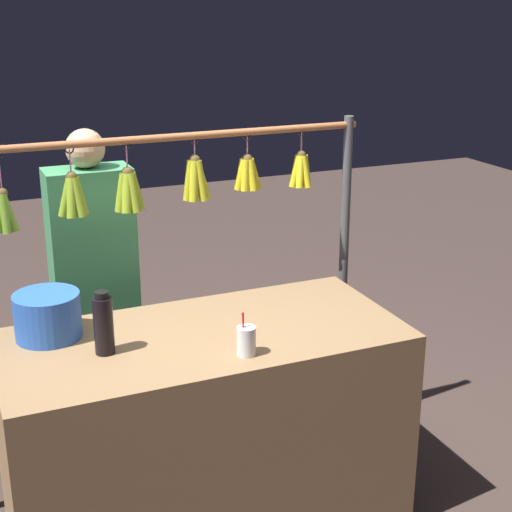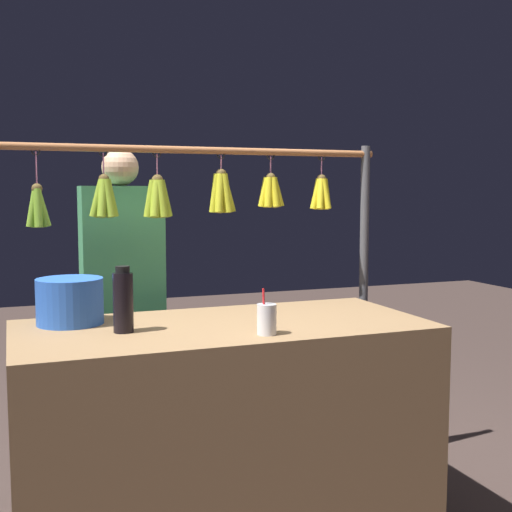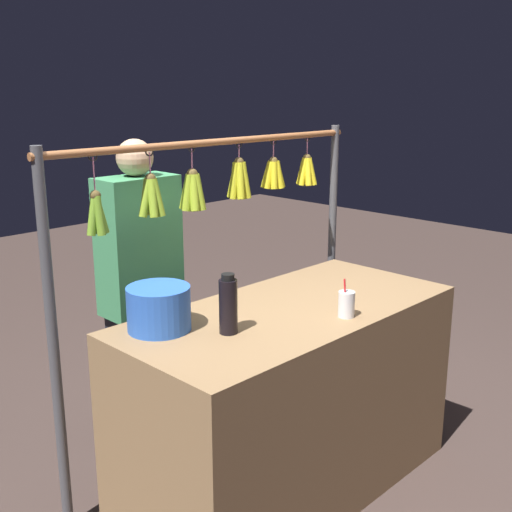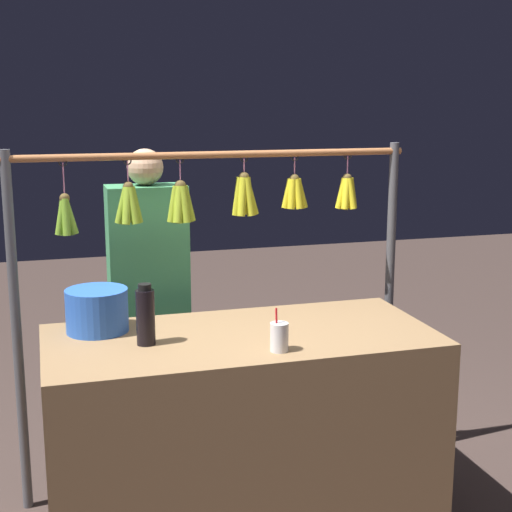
{
  "view_description": "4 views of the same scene",
  "coord_description": "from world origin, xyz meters",
  "px_view_note": "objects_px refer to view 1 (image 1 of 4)",
  "views": [
    {
      "loc": [
        0.9,
        2.62,
        2.14
      ],
      "look_at": [
        -0.23,
        0.0,
        1.18
      ],
      "focal_mm": 54.07,
      "sensor_mm": 36.0,
      "label": 1
    },
    {
      "loc": [
        0.77,
        2.39,
        1.4
      ],
      "look_at": [
        -0.14,
        0.0,
        1.14
      ],
      "focal_mm": 45.93,
      "sensor_mm": 36.0,
      "label": 2
    },
    {
      "loc": [
        2.01,
        1.76,
        1.83
      ],
      "look_at": [
        0.21,
        0.0,
        1.16
      ],
      "focal_mm": 44.94,
      "sensor_mm": 36.0,
      "label": 3
    },
    {
      "loc": [
        0.76,
        2.84,
        1.83
      ],
      "look_at": [
        -0.06,
        0.0,
        1.21
      ],
      "focal_mm": 52.87,
      "sensor_mm": 36.0,
      "label": 4
    }
  ],
  "objects_px": {
    "water_bottle": "(103,324)",
    "drink_cup": "(246,341)",
    "blue_bucket": "(48,316)",
    "vendor_person": "(96,302)"
  },
  "relations": [
    {
      "from": "blue_bucket",
      "to": "drink_cup",
      "type": "height_order",
      "value": "blue_bucket"
    },
    {
      "from": "water_bottle",
      "to": "drink_cup",
      "type": "distance_m",
      "value": 0.53
    },
    {
      "from": "water_bottle",
      "to": "vendor_person",
      "type": "distance_m",
      "value": 0.79
    },
    {
      "from": "water_bottle",
      "to": "drink_cup",
      "type": "xyz_separation_m",
      "value": [
        -0.47,
        0.22,
        -0.06
      ]
    },
    {
      "from": "water_bottle",
      "to": "blue_bucket",
      "type": "xyz_separation_m",
      "value": [
        0.17,
        -0.22,
        -0.03
      ]
    },
    {
      "from": "water_bottle",
      "to": "drink_cup",
      "type": "bearing_deg",
      "value": 155.0
    },
    {
      "from": "blue_bucket",
      "to": "vendor_person",
      "type": "distance_m",
      "value": 0.63
    },
    {
      "from": "water_bottle",
      "to": "blue_bucket",
      "type": "bearing_deg",
      "value": -53.07
    },
    {
      "from": "water_bottle",
      "to": "blue_bucket",
      "type": "height_order",
      "value": "water_bottle"
    },
    {
      "from": "drink_cup",
      "to": "vendor_person",
      "type": "relative_size",
      "value": 0.11
    }
  ]
}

